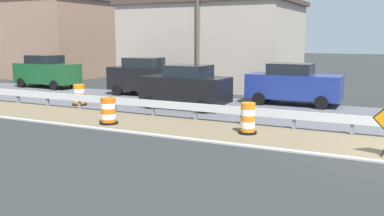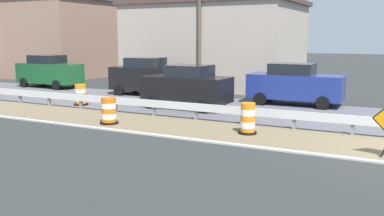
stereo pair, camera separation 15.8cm
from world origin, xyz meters
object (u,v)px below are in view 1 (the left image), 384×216
(car_mid_far_lane, at_px, (146,76))
(utility_pole_near, at_px, (198,19))
(traffic_barrel_nearest, at_px, (248,120))
(car_lead_near_lane, at_px, (186,87))
(traffic_barrel_mid, at_px, (79,96))
(car_trailing_near_lane, at_px, (47,71))
(traffic_barrel_close, at_px, (108,112))
(car_distant_c, at_px, (293,84))

(car_mid_far_lane, distance_m, utility_pole_near, 4.70)
(traffic_barrel_nearest, xyz_separation_m, car_lead_near_lane, (3.99, 4.54, 0.54))
(car_mid_far_lane, bearing_deg, car_lead_near_lane, -38.40)
(traffic_barrel_mid, bearing_deg, car_lead_near_lane, -73.07)
(car_mid_far_lane, bearing_deg, traffic_barrel_mid, -103.32)
(car_trailing_near_lane, bearing_deg, traffic_barrel_close, -33.84)
(traffic_barrel_nearest, height_order, car_lead_near_lane, car_lead_near_lane)
(car_trailing_near_lane, bearing_deg, traffic_barrel_nearest, -21.79)
(traffic_barrel_close, xyz_separation_m, car_lead_near_lane, (4.78, -0.98, 0.57))
(traffic_barrel_close, height_order, car_distant_c, car_distant_c)
(car_trailing_near_lane, bearing_deg, utility_pole_near, 13.53)
(traffic_barrel_nearest, bearing_deg, car_lead_near_lane, 48.67)
(traffic_barrel_mid, xyz_separation_m, car_trailing_near_lane, (5.06, 7.21, 0.62))
(car_mid_far_lane, relative_size, car_distant_c, 0.96)
(traffic_barrel_mid, height_order, car_trailing_near_lane, car_trailing_near_lane)
(traffic_barrel_close, bearing_deg, traffic_barrel_nearest, -81.82)
(traffic_barrel_nearest, height_order, car_mid_far_lane, car_mid_far_lane)
(car_lead_near_lane, bearing_deg, utility_pole_near, -68.85)
(traffic_barrel_close, height_order, car_mid_far_lane, car_mid_far_lane)
(traffic_barrel_nearest, relative_size, car_distant_c, 0.24)
(traffic_barrel_close, relative_size, car_trailing_near_lane, 0.22)
(utility_pole_near, bearing_deg, traffic_barrel_nearest, -145.31)
(traffic_barrel_mid, bearing_deg, traffic_barrel_close, -126.93)
(traffic_barrel_nearest, relative_size, traffic_barrel_close, 1.06)
(traffic_barrel_mid, relative_size, car_distant_c, 0.22)
(car_lead_near_lane, bearing_deg, car_distant_c, -141.26)
(car_lead_near_lane, height_order, utility_pole_near, utility_pole_near)
(traffic_barrel_close, relative_size, utility_pole_near, 0.12)
(traffic_barrel_mid, bearing_deg, traffic_barrel_nearest, -103.80)
(traffic_barrel_nearest, bearing_deg, traffic_barrel_mid, 76.20)
(car_trailing_near_lane, distance_m, car_distant_c, 16.79)
(traffic_barrel_mid, distance_m, car_lead_near_lane, 5.50)
(car_distant_c, bearing_deg, car_lead_near_lane, -142.69)
(traffic_barrel_close, xyz_separation_m, car_trailing_near_lane, (8.25, 11.45, 0.62))
(traffic_barrel_mid, distance_m, car_mid_far_lane, 4.88)
(car_lead_near_lane, relative_size, car_distant_c, 0.90)
(car_lead_near_lane, xyz_separation_m, car_trailing_near_lane, (3.47, 12.43, 0.05))
(car_lead_near_lane, xyz_separation_m, car_mid_far_lane, (3.16, 4.27, 0.06))
(car_trailing_near_lane, relative_size, car_mid_far_lane, 1.05)
(traffic_barrel_close, xyz_separation_m, car_mid_far_lane, (7.94, 3.29, 0.63))
(traffic_barrel_close, relative_size, car_distant_c, 0.22)
(car_distant_c, xyz_separation_m, utility_pole_near, (2.17, 6.45, 3.43))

